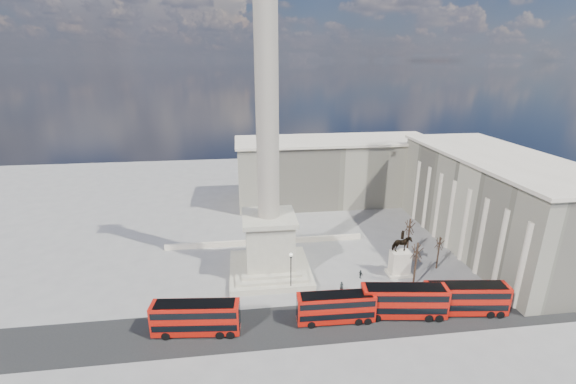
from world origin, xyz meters
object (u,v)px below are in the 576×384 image
Objects in this scene: victorian_lamp at (291,269)px; pedestrian_crossing at (361,274)px; nelsons_column at (269,204)px; red_bus_b at (336,307)px; red_bus_d at (466,298)px; red_bus_c at (404,301)px; equestrian_statue at (400,259)px; pedestrian_standing at (490,289)px; red_bus_a at (196,318)px; pedestrian_walking at (342,287)px.

victorian_lamp is 13.04m from pedestrian_crossing.
nelsons_column is 19.96m from pedestrian_crossing.
red_bus_b is 0.91× the size of red_bus_d.
red_bus_d is at bearing -20.05° from victorian_lamp.
equestrian_statue is at bearing 77.87° from red_bus_c.
red_bus_c reaches higher than red_bus_d.
red_bus_d is (19.37, -0.58, 0.19)m from red_bus_b.
pedestrian_crossing is (-19.11, 7.32, -0.13)m from pedestrian_standing.
red_bus_b is 6.01× the size of pedestrian_standing.
pedestrian_crossing is at bearing 113.15° from red_bus_c.
red_bus_b is 19.38m from red_bus_d.
red_bus_a is 7.57× the size of pedestrian_crossing.
equestrian_statue reaches higher than red_bus_c.
red_bus_d is 16.82m from pedestrian_crossing.
victorian_lamp is (-5.36, 8.44, 1.72)m from red_bus_b.
red_bus_d is 6.57× the size of pedestrian_standing.
pedestrian_walking is at bearing 23.84° from red_bus_a.
red_bus_d is (27.61, -15.50, -10.37)m from nelsons_column.
pedestrian_walking is (22.25, 7.26, -1.62)m from red_bus_a.
red_bus_b is 12.94m from pedestrian_crossing.
equestrian_statue is (-5.25, 11.74, 0.40)m from red_bus_d.
red_bus_b is 10.06m from red_bus_c.
equestrian_statue reaches higher than pedestrian_crossing.
red_bus_d is 12.86m from equestrian_statue.
red_bus_c is at bearing -39.42° from nelsons_column.
red_bus_d is at bearing -161.17° from pedestrian_crossing.
equestrian_statue is 14.45m from pedestrian_standing.
pedestrian_standing is (6.80, 4.00, -1.61)m from red_bus_d.
pedestrian_standing is at bearing -32.72° from equestrian_statue.
red_bus_b is 1.32× the size of equestrian_statue.
victorian_lamp is at bearing -172.08° from equestrian_statue.
red_bus_c is at bearing 166.87° from pedestrian_crossing.
victorian_lamp is at bearing 166.90° from red_bus_d.
pedestrian_crossing is at bearing 10.46° from victorian_lamp.
red_bus_a is 35.42m from equestrian_statue.
equestrian_statue is 4.68× the size of pedestrian_walking.
red_bus_a is at bearing -162.25° from pedestrian_walking.
red_bus_a is 1.43× the size of equestrian_statue.
nelsons_column is at bearing 114.00° from victorian_lamp.
red_bus_c is at bearing -30.94° from pedestrian_standing.
nelsons_column is at bearing 170.45° from equestrian_statue.
nelsons_column reaches higher than red_bus_b.
pedestrian_crossing is at bearing 27.88° from red_bus_a.
red_bus_a is at bearing -178.04° from red_bus_b.
red_bus_b is at bearing -61.08° from nelsons_column.
nelsons_column is 4.09× the size of red_bus_d.
red_bus_c is at bearing -175.83° from red_bus_d.
red_bus_d reaches higher than pedestrian_walking.
pedestrian_standing is 1.17× the size of pedestrian_crossing.
red_bus_b is 6.18× the size of pedestrian_walking.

